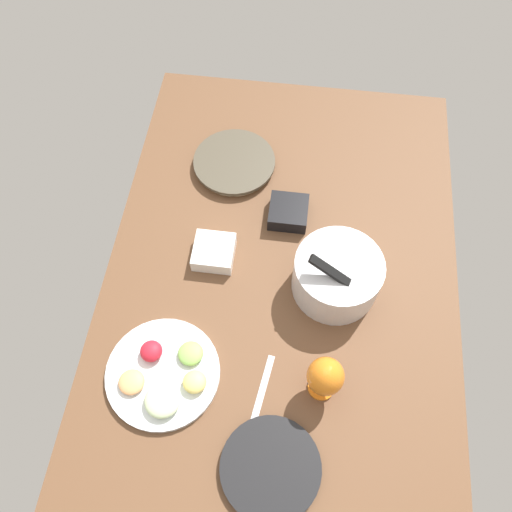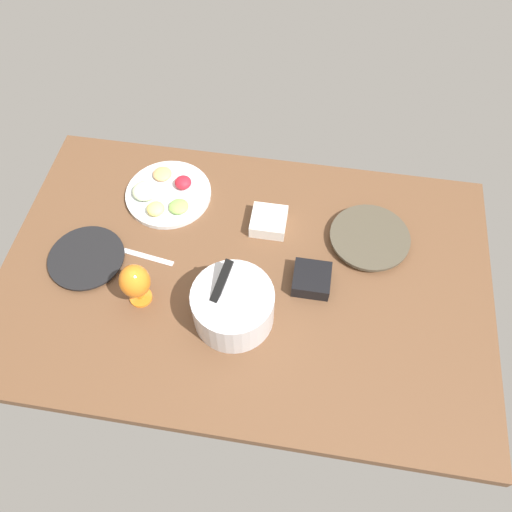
# 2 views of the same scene
# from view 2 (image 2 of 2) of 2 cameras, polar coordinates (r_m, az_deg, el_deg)

# --- Properties ---
(ground_plane) EXTENTS (1.60, 1.04, 0.04)m
(ground_plane) POSITION_cam_2_polar(r_m,az_deg,el_deg) (1.72, -1.27, -2.34)
(ground_plane) COLOR brown
(dinner_plate_left) EXTENTS (0.27, 0.27, 0.03)m
(dinner_plate_left) POSITION_cam_2_polar(r_m,az_deg,el_deg) (1.80, 12.36, 1.91)
(dinner_plate_left) COLOR beige
(dinner_plate_left) RESTS_ON ground_plane
(dinner_plate_right) EXTENTS (0.25, 0.25, 0.02)m
(dinner_plate_right) POSITION_cam_2_polar(r_m,az_deg,el_deg) (1.81, -18.11, -0.25)
(dinner_plate_right) COLOR #4C4C51
(dinner_plate_right) RESTS_ON ground_plane
(mixing_bowl) EXTENTS (0.25, 0.25, 0.20)m
(mixing_bowl) POSITION_cam_2_polar(r_m,az_deg,el_deg) (1.56, -2.55, -5.45)
(mixing_bowl) COLOR silver
(mixing_bowl) RESTS_ON ground_plane
(fruit_platter) EXTENTS (0.31, 0.31, 0.06)m
(fruit_platter) POSITION_cam_2_polar(r_m,az_deg,el_deg) (1.90, -9.86, 6.80)
(fruit_platter) COLOR silver
(fruit_platter) RESTS_ON ground_plane
(hurricane_glass_orange) EXTENTS (0.09, 0.09, 0.17)m
(hurricane_glass_orange) POSITION_cam_2_polar(r_m,az_deg,el_deg) (1.61, -13.15, -2.80)
(hurricane_glass_orange) COLOR orange
(hurricane_glass_orange) RESTS_ON ground_plane
(square_bowl_black) EXTENTS (0.12, 0.12, 0.05)m
(square_bowl_black) POSITION_cam_2_polar(r_m,az_deg,el_deg) (1.67, 6.15, -2.39)
(square_bowl_black) COLOR black
(square_bowl_black) RESTS_ON ground_plane
(square_bowl_white) EXTENTS (0.12, 0.12, 0.05)m
(square_bowl_white) POSITION_cam_2_polar(r_m,az_deg,el_deg) (1.79, 1.41, 3.88)
(square_bowl_white) COLOR white
(square_bowl_white) RESTS_ON ground_plane
(fork_by_right_plate) EXTENTS (0.18, 0.04, 0.01)m
(fork_by_right_plate) POSITION_cam_2_polar(r_m,az_deg,el_deg) (1.77, -11.77, -0.10)
(fork_by_right_plate) COLOR silver
(fork_by_right_plate) RESTS_ON ground_plane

